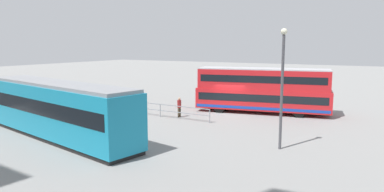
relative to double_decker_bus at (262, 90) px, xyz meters
name	(u,v)px	position (x,y,z in m)	size (l,w,h in m)	color
ground_plane	(230,113)	(2.29, 1.66, -1.99)	(160.00, 160.00, 0.00)	gray
double_decker_bus	(262,90)	(0.00, 0.00, 0.00)	(11.66, 4.71, 3.90)	red
tram_yellow	(58,109)	(8.69, 14.39, -0.13)	(14.17, 5.21, 3.58)	teal
pedestrian_near_railing	(179,106)	(5.32, 5.13, -1.05)	(0.34, 0.36, 1.63)	#4C3F2D
pedestrian_railing	(160,108)	(6.74, 5.82, -1.24)	(9.25, 0.25, 1.08)	gray
info_sign	(105,93)	(12.39, 6.17, -0.34)	(1.24, 0.17, 2.35)	slate
street_lamp	(282,80)	(-4.32, 9.93, 1.99)	(0.36, 0.36, 6.80)	#4C4C51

